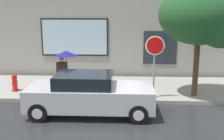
# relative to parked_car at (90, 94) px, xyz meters

# --- Properties ---
(ground_plane) EXTENTS (60.00, 60.00, 0.00)m
(ground_plane) POSITION_rel_parked_car_xyz_m (0.40, 0.05, -0.73)
(ground_plane) COLOR #282B2D
(sidewalk) EXTENTS (20.00, 4.00, 0.15)m
(sidewalk) POSITION_rel_parked_car_xyz_m (0.40, 3.05, -0.65)
(sidewalk) COLOR gray
(sidewalk) RESTS_ON ground
(building_facade) EXTENTS (20.00, 0.67, 7.00)m
(building_facade) POSITION_rel_parked_car_xyz_m (0.39, 5.55, 2.76)
(building_facade) COLOR #9E998E
(building_facade) RESTS_ON ground
(parked_car) EXTENTS (4.39, 1.88, 1.46)m
(parked_car) POSITION_rel_parked_car_xyz_m (0.00, 0.00, 0.00)
(parked_car) COLOR #B7BABF
(parked_car) RESTS_ON ground
(fire_hydrant) EXTENTS (0.30, 0.44, 0.76)m
(fire_hydrant) POSITION_rel_parked_car_xyz_m (-3.61, 2.13, -0.20)
(fire_hydrant) COLOR red
(fire_hydrant) RESTS_ON sidewalk
(pedestrian_with_umbrella) EXTENTS (0.98, 0.98, 1.82)m
(pedestrian_with_umbrella) POSITION_rel_parked_car_xyz_m (-1.33, 2.11, 0.87)
(pedestrian_with_umbrella) COLOR black
(pedestrian_with_umbrella) RESTS_ON sidewalk
(street_tree) EXTENTS (3.24, 2.75, 4.55)m
(street_tree) POSITION_rel_parked_car_xyz_m (4.32, 1.75, 2.67)
(street_tree) COLOR #4C3823
(street_tree) RESTS_ON sidewalk
(stop_sign) EXTENTS (0.76, 0.10, 2.52)m
(stop_sign) POSITION_rel_parked_car_xyz_m (2.42, 1.44, 1.20)
(stop_sign) COLOR gray
(stop_sign) RESTS_ON sidewalk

